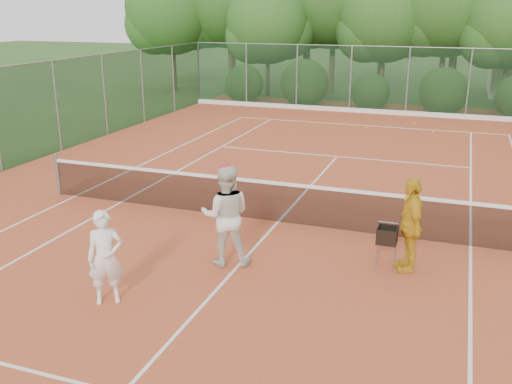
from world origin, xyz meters
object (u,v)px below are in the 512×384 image
player_center_grp (226,215)px  ball_hopper (387,236)px  player_white (105,258)px  player_yellow (410,225)px

player_center_grp → ball_hopper: bearing=15.7°
player_white → ball_hopper: 5.00m
player_center_grp → player_yellow: bearing=15.3°
player_white → ball_hopper: (4.12, 2.84, -0.15)m
player_yellow → player_center_grp: bearing=-93.5°
player_white → ball_hopper: size_ratio=1.96×
player_white → player_center_grp: (1.25, 2.04, 0.18)m
player_white → player_yellow: player_yellow is taller
player_white → player_yellow: 5.37m
player_white → player_center_grp: bearing=23.9°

